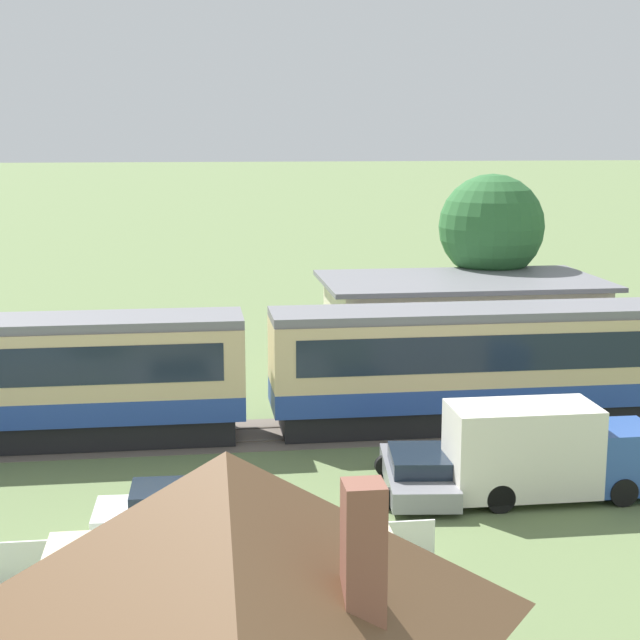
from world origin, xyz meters
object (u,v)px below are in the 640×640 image
parked_car_white (177,513)px  cottage_brown_roof (229,619)px  station_building (460,323)px  delivery_truck_blue (545,451)px  yard_tree_0 (491,227)px  parked_car_grey (418,472)px  passenger_train (526,360)px

parked_car_white → cottage_brown_roof: bearing=-83.0°
station_building → parked_car_white: (-11.95, -16.57, -1.36)m
station_building → parked_car_white: bearing=-125.8°
delivery_truck_blue → yard_tree_0: (4.22, 18.86, 4.39)m
cottage_brown_roof → parked_car_grey: 13.67m
parked_car_grey → passenger_train: bearing=-34.7°
delivery_truck_blue → yard_tree_0: bearing=77.4°
passenger_train → parked_car_grey: bearing=-131.2°
cottage_brown_roof → yard_tree_0: (13.42, 30.10, 2.88)m
passenger_train → parked_car_white: bearing=-145.5°
cottage_brown_roof → delivery_truck_blue: size_ratio=1.45×
yard_tree_0 → passenger_train: bearing=-101.3°
passenger_train → parked_car_white: size_ratio=12.68×
passenger_train → delivery_truck_blue: 7.14m
station_building → cottage_brown_roof: bearing=-112.6°
parked_car_grey → delivery_truck_blue: delivery_truck_blue is taller
passenger_train → parked_car_white: passenger_train is taller
station_building → yard_tree_0: size_ratio=1.45×
yard_tree_0 → cottage_brown_roof: bearing=-114.0°
parked_car_grey → delivery_truck_blue: bearing=-98.5°
cottage_brown_roof → delivery_truck_blue: (9.20, 11.25, -1.51)m
parked_car_white → yard_tree_0: yard_tree_0 is taller
station_building → parked_car_grey: size_ratio=2.65×
parked_car_white → delivery_truck_blue: (10.13, 1.39, 0.72)m
station_building → parked_car_grey: bearing=-110.0°
parked_car_grey → yard_tree_0: 20.17m
yard_tree_0 → delivery_truck_blue: bearing=-102.6°
station_building → cottage_brown_roof: size_ratio=1.41×
station_building → parked_car_white: station_building is taller
passenger_train → cottage_brown_roof: cottage_brown_roof is taller
station_building → delivery_truck_blue: bearing=-96.8°
parked_car_white → parked_car_grey: parked_car_white is taller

